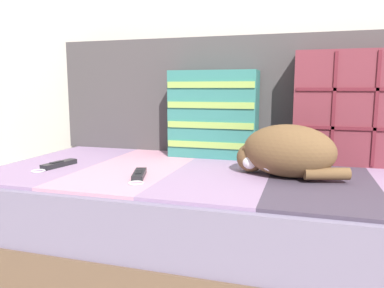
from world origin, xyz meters
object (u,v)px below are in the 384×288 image
Objects in this scene: sleeping_cat at (285,152)px; game_remote_far at (58,165)px; game_remote_near at (139,175)px; couch at (269,218)px; throw_pillow_striped at (213,114)px; throw_pillow_quilted at (352,108)px.

game_remote_far is at bearing -173.61° from sleeping_cat.
game_remote_near is at bearing -10.14° from game_remote_far.
couch is 0.26m from sleeping_cat.
throw_pillow_striped is at bearing 138.26° from couch.
sleeping_cat reaches higher than game_remote_far.
game_remote_far is at bearing -160.09° from throw_pillow_quilted.
game_remote_far reaches higher than couch.
throw_pillow_striped is 0.50m from game_remote_near.
game_remote_far is (-0.78, -0.14, 0.18)m from couch.
game_remote_far is (-0.82, -0.09, -0.07)m from sleeping_cat.
game_remote_near is at bearing -153.26° from couch.
sleeping_cat is at bearing -42.62° from throw_pillow_striped.
sleeping_cat is at bearing 18.95° from game_remote_near.
sleeping_cat is (-0.23, -0.29, -0.13)m from throw_pillow_quilted.
throw_pillow_striped is 0.44m from sleeping_cat.
throw_pillow_quilted reaches higher than game_remote_near.
sleeping_cat is (0.31, -0.29, -0.10)m from throw_pillow_striped.
throw_pillow_striped is 0.66m from game_remote_far.
game_remote_near and game_remote_far have the same top height.
couch is 0.53m from throw_pillow_quilted.
sleeping_cat is 0.49m from game_remote_near.
throw_pillow_striped is at bearing 137.38° from sleeping_cat.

